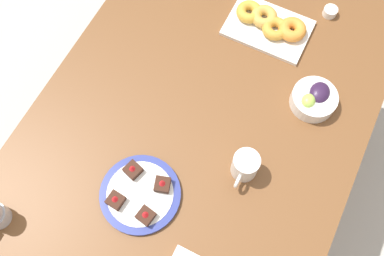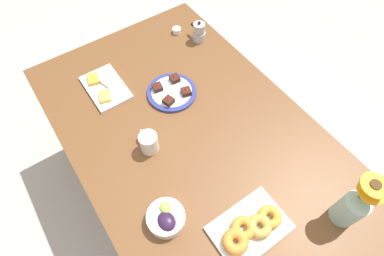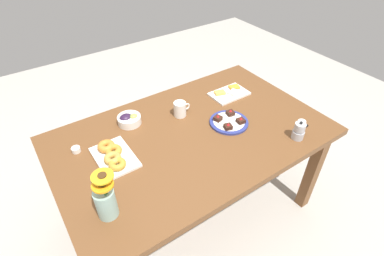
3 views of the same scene
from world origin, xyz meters
name	(u,v)px [view 2 (image 2 of 3)]	position (x,y,z in m)	size (l,w,h in m)	color
ground_plane	(192,193)	(0.00, 0.00, 0.00)	(6.00, 6.00, 0.00)	#B7B2A8
dining_table	(192,143)	(0.00, 0.00, 0.65)	(1.60, 1.00, 0.74)	brown
coffee_mug	(149,142)	(0.04, 0.19, 0.79)	(0.11, 0.08, 0.09)	white
grape_bowl	(166,218)	(-0.26, 0.30, 0.77)	(0.14, 0.14, 0.07)	white
cheese_platter	(105,87)	(0.45, 0.20, 0.75)	(0.26, 0.17, 0.03)	white
croissant_platter	(251,228)	(-0.47, 0.06, 0.76)	(0.19, 0.28, 0.05)	white
jam_cup_berry	(177,30)	(0.60, -0.31, 0.76)	(0.05, 0.05, 0.03)	white
dessert_plate	(172,92)	(0.24, -0.05, 0.75)	(0.24, 0.24, 0.05)	navy
flower_vase	(352,207)	(-0.62, -0.25, 0.83)	(0.10, 0.11, 0.26)	#99C1B7
moka_pot	(199,32)	(0.48, -0.38, 0.79)	(0.11, 0.07, 0.12)	#B7B7BC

